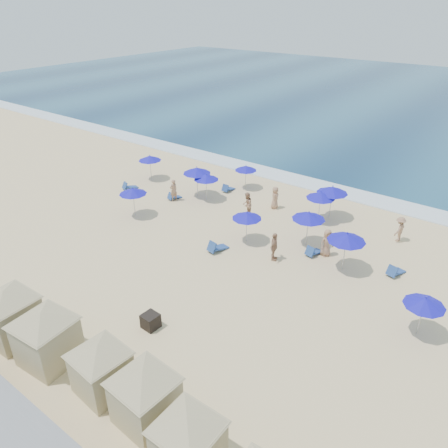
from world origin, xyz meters
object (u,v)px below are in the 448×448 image
at_px(cabana_2, 100,362).
at_px(umbrella_0, 150,158).
at_px(cabana_0, 8,308).
at_px(umbrella_5, 247,215).
at_px(umbrella_9, 347,237).
at_px(beachgoer_0, 174,190).
at_px(beachgoer_3, 400,229).
at_px(beachgoer_1, 247,204).
at_px(cabana_4, 188,436).
at_px(umbrella_6, 321,195).
at_px(umbrella_8, 332,190).
at_px(cabana_3, 144,390).
at_px(umbrella_10, 425,302).
at_px(umbrella_3, 246,168).
at_px(cabana_1, 45,331).
at_px(umbrella_4, 206,177).
at_px(beachgoer_4, 275,198).
at_px(beachgoer_5, 327,243).
at_px(umbrella_7, 309,216).
at_px(umbrella_2, 133,191).
at_px(beachgoer_2, 274,247).
at_px(umbrella_1, 197,170).
at_px(trash_bin, 151,321).

relative_size(cabana_2, umbrella_0, 1.86).
xyz_separation_m(cabana_0, umbrella_5, (3.55, 14.00, 0.20)).
height_order(umbrella_9, beachgoer_0, umbrella_9).
bearing_deg(beachgoer_3, beachgoer_1, -65.90).
bearing_deg(umbrella_0, cabana_2, -49.18).
height_order(cabana_4, umbrella_9, cabana_4).
xyz_separation_m(umbrella_6, umbrella_8, (0.41, 0.95, 0.18)).
xyz_separation_m(cabana_3, umbrella_10, (6.79, 11.08, 0.32)).
relative_size(cabana_4, umbrella_3, 2.05).
bearing_deg(cabana_1, umbrella_4, 107.05).
height_order(cabana_1, beachgoer_1, cabana_1).
distance_m(beachgoer_1, beachgoer_4, 2.52).
xyz_separation_m(cabana_0, umbrella_8, (6.40, 20.45, 0.50)).
distance_m(cabana_2, cabana_3, 2.43).
height_order(umbrella_3, beachgoer_0, umbrella_3).
distance_m(umbrella_5, beachgoer_5, 5.23).
xyz_separation_m(umbrella_6, beachgoer_1, (-4.54, -2.40, -1.09)).
height_order(cabana_3, beachgoer_0, cabana_3).
bearing_deg(cabana_3, cabana_0, -176.01).
distance_m(umbrella_4, beachgoer_1, 4.27).
relative_size(umbrella_7, beachgoer_4, 1.39).
xyz_separation_m(umbrella_0, umbrella_10, (24.30, -6.30, -0.04)).
height_order(umbrella_0, umbrella_2, umbrella_2).
bearing_deg(umbrella_7, beachgoer_2, -104.20).
relative_size(cabana_0, umbrella_0, 2.11).
height_order(umbrella_1, beachgoer_2, umbrella_1).
bearing_deg(umbrella_8, umbrella_2, -144.15).
relative_size(cabana_2, umbrella_3, 2.03).
bearing_deg(cabana_4, umbrella_6, 103.75).
xyz_separation_m(cabana_2, umbrella_6, (0.18, 18.99, 0.50)).
bearing_deg(beachgoer_4, umbrella_10, -140.51).
bearing_deg(beachgoer_3, beachgoer_4, -78.47).
bearing_deg(trash_bin, cabana_0, -133.98).
relative_size(umbrella_0, umbrella_6, 0.97).
height_order(umbrella_2, beachgoer_1, umbrella_2).
relative_size(umbrella_4, umbrella_6, 0.96).
height_order(cabana_1, cabana_3, cabana_1).
xyz_separation_m(umbrella_6, umbrella_7, (0.87, -3.50, 0.08)).
relative_size(umbrella_2, beachgoer_3, 1.32).
relative_size(cabana_1, umbrella_4, 2.11).
xyz_separation_m(cabana_2, umbrella_3, (-7.37, 20.77, 0.28)).
height_order(beachgoer_4, beachgoer_5, beachgoer_5).
relative_size(cabana_3, umbrella_6, 1.90).
distance_m(cabana_4, umbrella_3, 24.43).
bearing_deg(trash_bin, umbrella_2, 143.60).
bearing_deg(beachgoer_4, umbrella_4, 91.88).
relative_size(cabana_4, umbrella_8, 1.67).
height_order(umbrella_3, umbrella_10, umbrella_10).
bearing_deg(umbrella_5, umbrella_1, 153.29).
xyz_separation_m(cabana_2, beachgoer_3, (5.61, 19.58, -0.64)).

